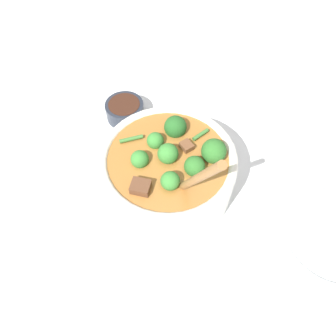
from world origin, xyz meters
The scene contains 4 objects.
ground_plane centered at (0.00, 0.00, 0.00)m, with size 4.00×4.00×0.00m, color silver.
stew_bowl centered at (0.00, 0.00, 0.06)m, with size 0.27×0.24×0.27m.
condiment_bowl centered at (-0.21, -0.01, 0.02)m, with size 0.09×0.09×0.04m.
empty_plate centered at (0.21, 0.22, 0.01)m, with size 0.19×0.19×0.02m.
Camera 1 is at (0.30, -0.13, 0.56)m, focal length 35.00 mm.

